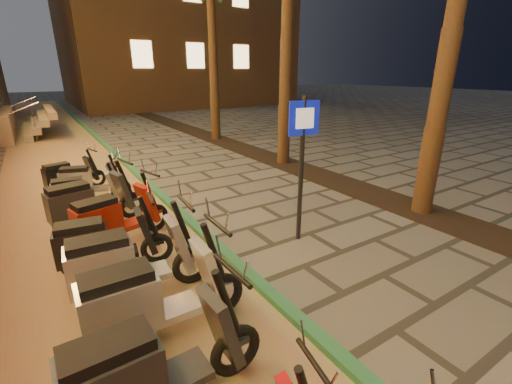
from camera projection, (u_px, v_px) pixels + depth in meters
ground at (396, 329)px, 4.06m from camera, size 120.00×120.00×0.00m
parking_strip at (66, 169)px, 10.67m from camera, size 3.40×60.00×0.01m
green_curb at (123, 161)px, 11.52m from camera, size 0.18×60.00×0.10m
planting_strip at (325, 177)px, 9.86m from camera, size 1.20×40.00×0.02m
pedestrian_sign at (302, 151)px, 5.72m from camera, size 0.56×0.12×2.54m
scooter_5 at (148, 369)px, 2.86m from camera, size 1.79×0.63×1.26m
scooter_6 at (148, 300)px, 3.69m from camera, size 1.84×0.65×1.31m
scooter_7 at (125, 264)px, 4.39m from camera, size 1.85×0.65×1.30m
scooter_8 at (101, 244)px, 5.02m from camera, size 1.65×0.66×1.16m
scooter_9 at (113, 218)px, 5.85m from camera, size 1.71×0.86×1.21m
scooter_10 at (87, 204)px, 6.42m from camera, size 1.81×0.82×1.27m
scooter_11 at (82, 194)px, 7.17m from camera, size 1.54×0.54×1.08m
scooter_12 at (87, 181)px, 7.99m from camera, size 1.51×0.81×1.07m
scooter_13 at (68, 176)px, 8.48m from camera, size 1.46×0.73×1.03m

